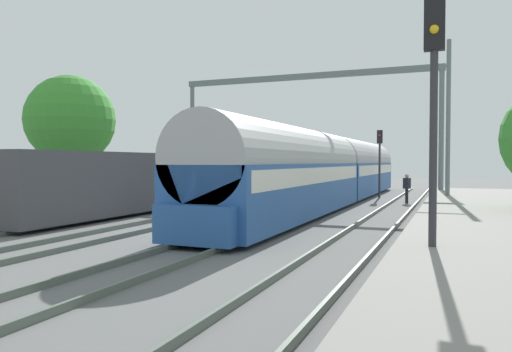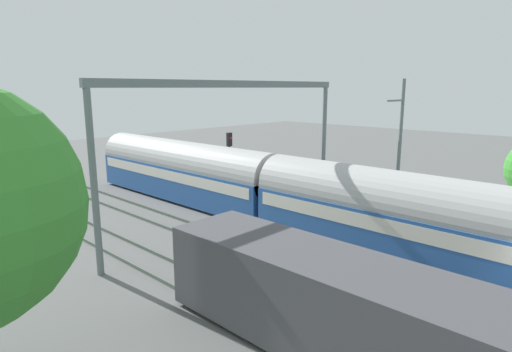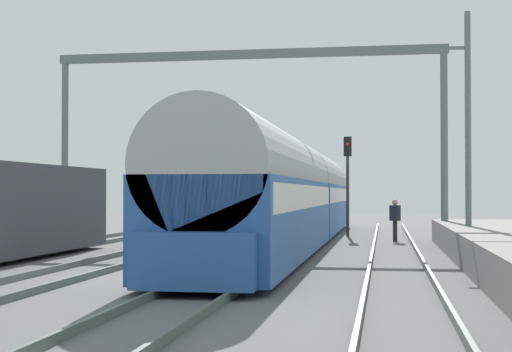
{
  "view_description": "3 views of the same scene",
  "coord_description": "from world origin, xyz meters",
  "px_view_note": "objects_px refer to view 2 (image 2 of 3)",
  "views": [
    {
      "loc": [
        8.52,
        -14.87,
        2.44
      ],
      "look_at": [
        1.96,
        1.29,
        1.93
      ],
      "focal_mm": 34.19,
      "sensor_mm": 36.0,
      "label": 1
    },
    {
      "loc": [
        -15.39,
        -1.78,
        7.52
      ],
      "look_at": [
        1.3,
        13.95,
        2.75
      ],
      "focal_mm": 29.99,
      "sensor_mm": 36.0,
      "label": 2
    },
    {
      "loc": [
        5.53,
        -17.72,
        2.0
      ],
      "look_at": [
        0.98,
        10.3,
        2.6
      ],
      "focal_mm": 55.42,
      "sensor_mm": 36.0,
      "label": 3
    }
  ],
  "objects_px": {
    "railway_signal_far": "(230,157)",
    "catenary_gantry": "(237,120)",
    "passenger_train": "(274,190)",
    "person_crossing": "(292,189)",
    "freight_car": "(362,318)"
  },
  "relations": [
    {
      "from": "railway_signal_far",
      "to": "catenary_gantry",
      "type": "distance_m",
      "value": 6.79
    },
    {
      "from": "passenger_train",
      "to": "railway_signal_far",
      "type": "distance_m",
      "value": 6.03
    },
    {
      "from": "passenger_train",
      "to": "person_crossing",
      "type": "bearing_deg",
      "value": 26.25
    },
    {
      "from": "person_crossing",
      "to": "catenary_gantry",
      "type": "bearing_deg",
      "value": 45.59
    },
    {
      "from": "catenary_gantry",
      "to": "passenger_train",
      "type": "bearing_deg",
      "value": -24.1
    },
    {
      "from": "railway_signal_far",
      "to": "catenary_gantry",
      "type": "relative_size",
      "value": 0.28
    },
    {
      "from": "person_crossing",
      "to": "freight_car",
      "type": "bearing_deg",
      "value": 80.19
    },
    {
      "from": "person_crossing",
      "to": "catenary_gantry",
      "type": "xyz_separation_m",
      "value": [
        -5.97,
        -1.1,
        4.85
      ]
    },
    {
      "from": "freight_car",
      "to": "catenary_gantry",
      "type": "distance_m",
      "value": 13.04
    },
    {
      "from": "person_crossing",
      "to": "railway_signal_far",
      "type": "bearing_deg",
      "value": -25.04
    },
    {
      "from": "freight_car",
      "to": "railway_signal_far",
      "type": "relative_size",
      "value": 2.84
    },
    {
      "from": "freight_car",
      "to": "railway_signal_far",
      "type": "height_order",
      "value": "railway_signal_far"
    },
    {
      "from": "passenger_train",
      "to": "railway_signal_far",
      "type": "relative_size",
      "value": 7.17
    },
    {
      "from": "passenger_train",
      "to": "freight_car",
      "type": "relative_size",
      "value": 2.53
    },
    {
      "from": "freight_car",
      "to": "railway_signal_far",
      "type": "distance_m",
      "value": 18.39
    }
  ]
}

